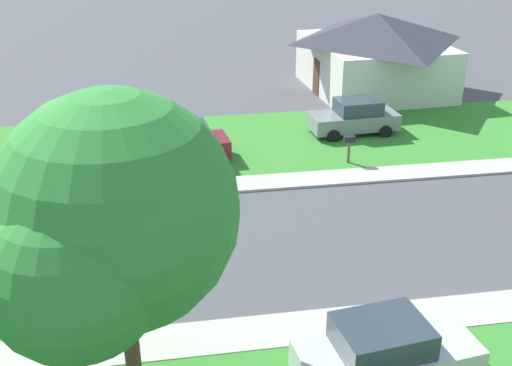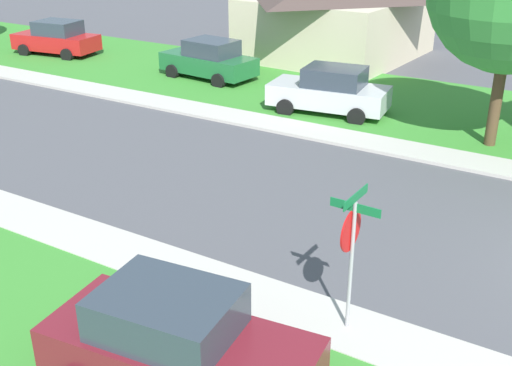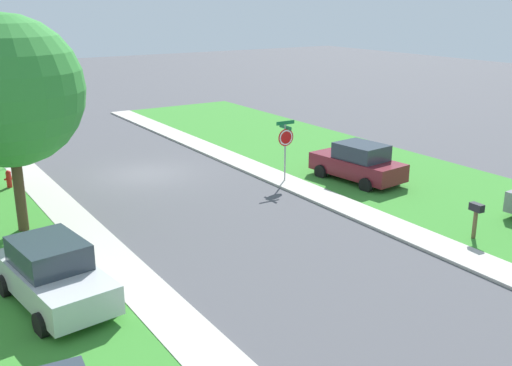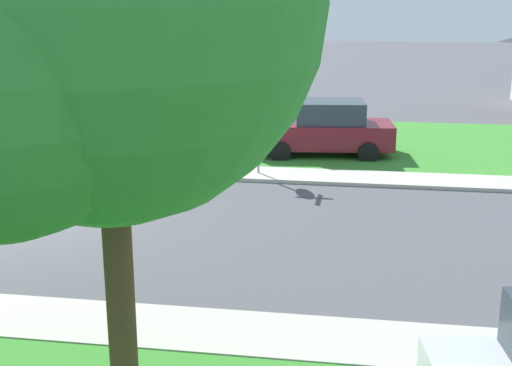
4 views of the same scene
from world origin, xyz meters
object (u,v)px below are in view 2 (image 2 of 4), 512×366
Objects in this scene: car_green_across_road at (209,60)px; house_right_setback at (338,8)px; car_maroon_far_down_street at (177,344)px; car_silver_kerbside_mid at (330,91)px; car_red_driveway_right at (57,38)px; stop_sign_far_corner at (351,239)px.

car_green_across_road is 0.47× the size of house_right_setback.
house_right_setback is (23.27, 7.95, 1.50)m from car_maroon_far_down_street.
car_silver_kerbside_mid is 9.82m from house_right_setback.
car_silver_kerbside_mid is 1.00× the size of car_red_driveway_right.
house_right_setback is at bearing 18.85° from car_maroon_far_down_street.
car_maroon_far_down_street is (-2.77, 1.67, -1.01)m from stop_sign_far_corner.
car_red_driveway_right is 1.01× the size of car_maroon_far_down_street.
stop_sign_far_corner is 3.39m from car_maroon_far_down_street.
stop_sign_far_corner is 0.62× the size of car_green_across_road.
car_red_driveway_right and car_maroon_far_down_street have the same top height.
car_green_across_road is at bearing -89.45° from car_red_driveway_right.
stop_sign_far_corner is at bearing -154.88° from house_right_setback.
car_silver_kerbside_mid is 1.01× the size of car_green_across_road.
car_green_across_road is (1.79, 6.65, 0.00)m from car_silver_kerbside_mid.
car_maroon_far_down_street is at bearing -128.58° from car_red_driveway_right.
stop_sign_far_corner is 25.55m from car_red_driveway_right.
car_green_across_road is at bearing 42.86° from stop_sign_far_corner.
car_silver_kerbside_mid is 6.89m from car_green_across_road.
car_silver_kerbside_mid is (11.59, 5.77, -1.01)m from stop_sign_far_corner.
car_silver_kerbside_mid and car_maroon_far_down_street have the same top height.
house_right_setback is (7.21, -12.18, 1.50)m from car_red_driveway_right.
car_red_driveway_right is (1.70, 16.03, 0.00)m from car_silver_kerbside_mid.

